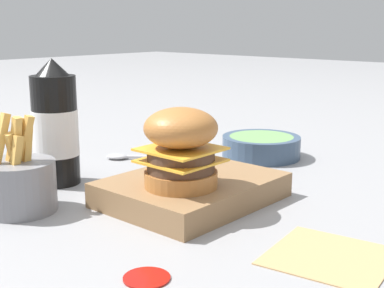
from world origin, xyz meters
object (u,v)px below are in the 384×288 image
at_px(serving_board, 192,190).
at_px(side_bowl, 261,146).
at_px(ketchup_bottle, 55,127).
at_px(burger, 181,147).
at_px(spoon, 134,157).
at_px(fries_basket, 19,184).

bearing_deg(serving_board, side_bowl, -165.31).
xyz_separation_m(ketchup_bottle, side_bowl, (-0.36, 0.15, -0.07)).
bearing_deg(side_bowl, burger, 15.63).
xyz_separation_m(serving_board, spoon, (-0.11, -0.24, -0.01)).
relative_size(serving_board, side_bowl, 1.60).
relative_size(serving_board, burger, 2.20).
relative_size(serving_board, fries_basket, 1.74).
xyz_separation_m(ketchup_bottle, fries_basket, (0.11, 0.07, -0.05)).
bearing_deg(spoon, ketchup_bottle, 60.01).
distance_m(ketchup_bottle, spoon, 0.21).
relative_size(fries_basket, side_bowl, 0.92).
xyz_separation_m(side_bowl, spoon, (0.17, -0.17, -0.02)).
distance_m(ketchup_bottle, fries_basket, 0.14).
height_order(ketchup_bottle, fries_basket, ketchup_bottle).
height_order(ketchup_bottle, side_bowl, ketchup_bottle).
bearing_deg(burger, spoon, -119.98).
distance_m(burger, spoon, 0.31).
relative_size(burger, fries_basket, 0.79).
height_order(serving_board, spoon, serving_board).
relative_size(burger, ketchup_bottle, 0.54).
bearing_deg(fries_basket, ketchup_bottle, -146.71).
bearing_deg(serving_board, ketchup_bottle, -71.41).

